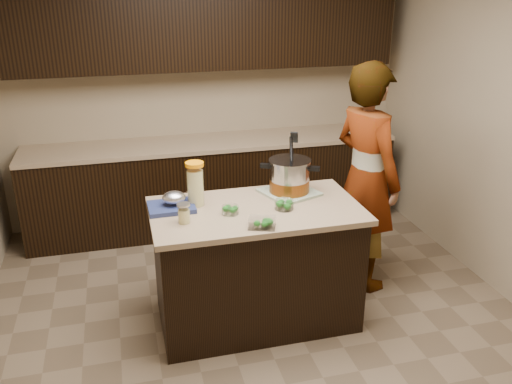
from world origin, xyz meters
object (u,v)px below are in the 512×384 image
stock_pot (289,178)px  lemonade_pitcher (195,186)px  person (366,178)px  island (256,265)px

stock_pot → lemonade_pitcher: stock_pot is taller
stock_pot → person: bearing=34.9°
lemonade_pitcher → person: size_ratio=0.17×
island → person: 1.13m
stock_pot → lemonade_pitcher: 0.70m
island → lemonade_pitcher: bearing=157.7°
lemonade_pitcher → stock_pot: bearing=3.1°
lemonade_pitcher → person: (1.37, 0.16, -0.13)m
lemonade_pitcher → island: bearing=-22.3°
island → stock_pot: (0.30, 0.20, 0.57)m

